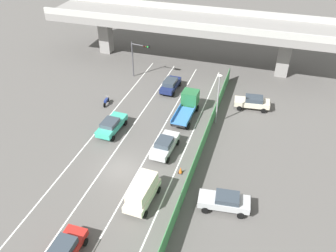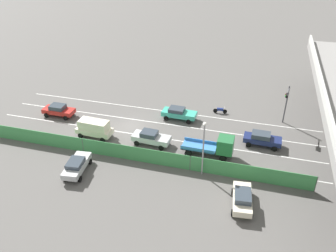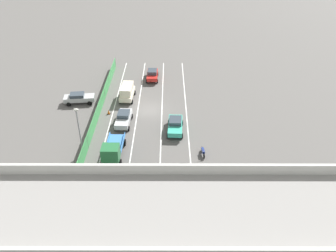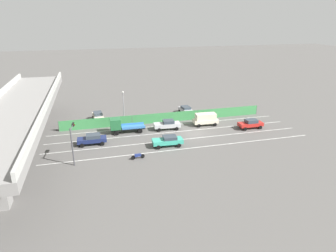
# 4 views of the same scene
# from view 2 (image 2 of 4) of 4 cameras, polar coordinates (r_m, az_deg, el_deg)

# --- Properties ---
(ground_plane) EXTENTS (300.00, 300.00, 0.00)m
(ground_plane) POSITION_cam_2_polar(r_m,az_deg,el_deg) (46.25, -6.08, 0.00)
(ground_plane) COLOR #565451
(lane_line_left_edge) EXTENTS (0.14, 42.38, 0.01)m
(lane_line_left_edge) POSITION_cam_2_polar(r_m,az_deg,el_deg) (49.68, -0.44, 2.49)
(lane_line_left_edge) COLOR silver
(lane_line_left_edge) RESTS_ON ground
(lane_line_mid_left) EXTENTS (0.14, 42.38, 0.01)m
(lane_line_mid_left) POSITION_cam_2_polar(r_m,az_deg,el_deg) (46.73, -1.65, 0.53)
(lane_line_mid_left) COLOR silver
(lane_line_mid_left) RESTS_ON ground
(lane_line_mid_right) EXTENTS (0.14, 42.38, 0.01)m
(lane_line_mid_right) POSITION_cam_2_polar(r_m,az_deg,el_deg) (43.86, -3.02, -1.70)
(lane_line_mid_right) COLOR silver
(lane_line_mid_right) RESTS_ON ground
(lane_line_right_edge) EXTENTS (0.14, 42.38, 0.01)m
(lane_line_right_edge) POSITION_cam_2_polar(r_m,az_deg,el_deg) (41.09, -4.58, -4.24)
(lane_line_right_edge) COLOR silver
(lane_line_right_edge) RESTS_ON ground
(green_fence) EXTENTS (0.10, 38.48, 1.86)m
(green_fence) POSITION_cam_2_polar(r_m,az_deg,el_deg) (39.19, -5.53, -4.57)
(green_fence) COLOR #3D8E4C
(green_fence) RESTS_ON ground
(car_sedan_navy) EXTENTS (2.04, 4.49, 1.66)m
(car_sedan_navy) POSITION_cam_2_polar(r_m,az_deg,el_deg) (43.15, 15.19, -2.01)
(car_sedan_navy) COLOR navy
(car_sedan_navy) RESTS_ON ground
(car_taxi_teal) EXTENTS (2.20, 4.75, 1.61)m
(car_taxi_teal) POSITION_cam_2_polar(r_m,az_deg,el_deg) (47.28, 1.76, 2.15)
(car_taxi_teal) COLOR teal
(car_taxi_teal) RESTS_ON ground
(car_sedan_red) EXTENTS (2.02, 4.38, 1.65)m
(car_sedan_red) POSITION_cam_2_polar(r_m,az_deg,el_deg) (50.37, -17.56, 2.54)
(car_sedan_red) COLOR red
(car_sedan_red) RESTS_ON ground
(car_sedan_silver) EXTENTS (2.17, 4.70, 1.70)m
(car_sedan_silver) POSITION_cam_2_polar(r_m,az_deg,el_deg) (41.91, -2.84, -1.89)
(car_sedan_silver) COLOR #B7BABC
(car_sedan_silver) RESTS_ON ground
(car_van_cream) EXTENTS (2.24, 4.61, 2.23)m
(car_van_cream) POSITION_cam_2_polar(r_m,az_deg,el_deg) (44.13, -12.04, -0.28)
(car_van_cream) COLOR beige
(car_van_cream) RESTS_ON ground
(flatbed_truck_blue) EXTENTS (2.29, 5.91, 2.61)m
(flatbed_truck_blue) POSITION_cam_2_polar(r_m,az_deg,el_deg) (39.88, 8.09, -3.36)
(flatbed_truck_blue) COLOR black
(flatbed_truck_blue) RESTS_ON ground
(motorcycle) EXTENTS (0.60, 1.95, 0.93)m
(motorcycle) POSITION_cam_2_polar(r_m,az_deg,el_deg) (49.50, 8.57, 2.61)
(motorcycle) COLOR black
(motorcycle) RESTS_ON ground
(parked_wagon_silver) EXTENTS (4.65, 2.36, 1.59)m
(parked_wagon_silver) POSITION_cam_2_polar(r_m,az_deg,el_deg) (38.61, -14.79, -6.26)
(parked_wagon_silver) COLOR #B2B5B7
(parked_wagon_silver) RESTS_ON ground
(parked_sedan_cream) EXTENTS (4.51, 2.32, 1.67)m
(parked_sedan_cream) POSITION_cam_2_polar(r_m,az_deg,el_deg) (34.07, 12.12, -11.54)
(parked_sedan_cream) COLOR beige
(parked_sedan_cream) RESTS_ON ground
(traffic_light) EXTENTS (2.86, 0.65, 5.32)m
(traffic_light) POSITION_cam_2_polar(r_m,az_deg,el_deg) (46.85, 18.90, 4.04)
(traffic_light) COLOR #47474C
(traffic_light) RESTS_ON ground
(street_lamp) EXTENTS (0.60, 0.36, 6.38)m
(street_lamp) POSITION_cam_2_polar(r_m,az_deg,el_deg) (35.49, 5.86, -2.87)
(street_lamp) COLOR gray
(street_lamp) RESTS_ON ground
(traffic_cone) EXTENTS (0.47, 0.47, 0.70)m
(traffic_cone) POSITION_cam_2_polar(r_m,az_deg,el_deg) (41.13, -7.44, -3.83)
(traffic_cone) COLOR orange
(traffic_cone) RESTS_ON ground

